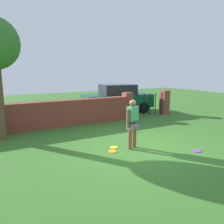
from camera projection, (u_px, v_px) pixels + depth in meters
name	position (u px, v px, depth m)	size (l,w,h in m)	color
ground_plane	(135.00, 150.00, 7.22)	(40.00, 40.00, 0.00)	#336623
brick_wall	(54.00, 114.00, 10.02)	(7.70, 0.50, 1.20)	brown
person	(132.00, 122.00, 7.21)	(0.52, 0.31, 1.62)	brown
fence_gate	(147.00, 104.00, 12.53)	(3.07, 0.44, 1.40)	brown
car	(118.00, 98.00, 13.63)	(4.38, 2.33, 1.72)	#0C4C2D
frisbee_purple	(197.00, 151.00, 7.09)	(0.27, 0.27, 0.02)	purple
frisbee_orange	(112.00, 151.00, 7.05)	(0.27, 0.27, 0.02)	orange
frisbee_yellow	(114.00, 147.00, 7.41)	(0.27, 0.27, 0.02)	yellow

